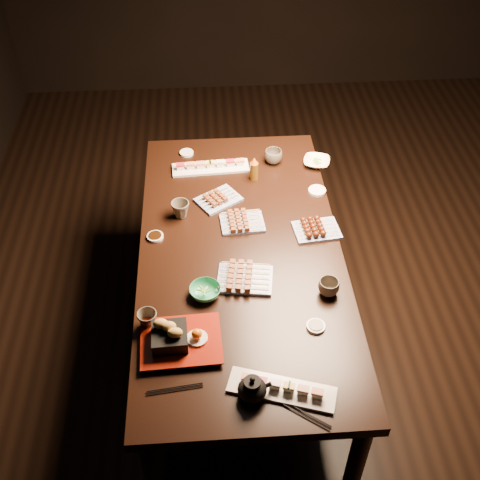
# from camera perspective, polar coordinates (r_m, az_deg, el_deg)

# --- Properties ---
(ground) EXTENTS (5.00, 5.00, 0.00)m
(ground) POSITION_cam_1_polar(r_m,az_deg,el_deg) (3.48, 5.39, -5.67)
(ground) COLOR black
(ground) RESTS_ON ground
(dining_table) EXTENTS (1.24, 1.94, 0.75)m
(dining_table) POSITION_cam_1_polar(r_m,az_deg,el_deg) (2.94, 0.07, -6.29)
(dining_table) COLOR black
(dining_table) RESTS_ON ground
(sushi_platter_near) EXTENTS (0.40, 0.22, 0.05)m
(sushi_platter_near) POSITION_cam_1_polar(r_m,az_deg,el_deg) (2.20, 4.00, -13.75)
(sushi_platter_near) COLOR white
(sushi_platter_near) RESTS_ON dining_table
(sushi_platter_far) EXTENTS (0.40, 0.13, 0.05)m
(sushi_platter_far) POSITION_cam_1_polar(r_m,az_deg,el_deg) (3.13, -2.82, 7.10)
(sushi_platter_far) COLOR white
(sushi_platter_far) RESTS_ON dining_table
(yakitori_plate_center) EXTENTS (0.21, 0.16, 0.05)m
(yakitori_plate_center) POSITION_cam_1_polar(r_m,az_deg,el_deg) (2.79, 0.22, 1.91)
(yakitori_plate_center) COLOR #828EB6
(yakitori_plate_center) RESTS_ON dining_table
(yakitori_plate_right) EXTENTS (0.25, 0.20, 0.06)m
(yakitori_plate_right) POSITION_cam_1_polar(r_m,az_deg,el_deg) (2.52, 0.46, -3.42)
(yakitori_plate_right) COLOR #828EB6
(yakitori_plate_right) RESTS_ON dining_table
(yakitori_plate_left) EXTENTS (0.25, 0.23, 0.05)m
(yakitori_plate_left) POSITION_cam_1_polar(r_m,az_deg,el_deg) (2.92, -2.07, 4.14)
(yakitori_plate_left) COLOR #828EB6
(yakitori_plate_left) RESTS_ON dining_table
(tsukune_plate) EXTENTS (0.22, 0.17, 0.05)m
(tsukune_plate) POSITION_cam_1_polar(r_m,az_deg,el_deg) (2.77, 7.31, 1.22)
(tsukune_plate) COLOR #828EB6
(tsukune_plate) RESTS_ON dining_table
(edamame_bowl_green) EXTENTS (0.15, 0.15, 0.04)m
(edamame_bowl_green) POSITION_cam_1_polar(r_m,az_deg,el_deg) (2.48, -3.32, -4.89)
(edamame_bowl_green) COLOR #309366
(edamame_bowl_green) RESTS_ON dining_table
(edamame_bowl_cream) EXTENTS (0.17, 0.17, 0.03)m
(edamame_bowl_cream) POSITION_cam_1_polar(r_m,az_deg,el_deg) (3.19, 7.27, 7.34)
(edamame_bowl_cream) COLOR #FEF2D0
(edamame_bowl_cream) RESTS_ON dining_table
(tempura_tray) EXTENTS (0.32, 0.26, 0.11)m
(tempura_tray) POSITION_cam_1_polar(r_m,az_deg,el_deg) (2.30, -5.67, -8.96)
(tempura_tray) COLOR black
(tempura_tray) RESTS_ON dining_table
(teacup_near_left) EXTENTS (0.09, 0.09, 0.07)m
(teacup_near_left) POSITION_cam_1_polar(r_m,az_deg,el_deg) (2.39, -8.76, -7.46)
(teacup_near_left) COLOR #50483D
(teacup_near_left) RESTS_ON dining_table
(teacup_mid_right) EXTENTS (0.12, 0.12, 0.07)m
(teacup_mid_right) POSITION_cam_1_polar(r_m,az_deg,el_deg) (2.50, 8.40, -4.46)
(teacup_mid_right) COLOR #50483D
(teacup_mid_right) RESTS_ON dining_table
(teacup_far_left) EXTENTS (0.09, 0.09, 0.08)m
(teacup_far_left) POSITION_cam_1_polar(r_m,az_deg,el_deg) (2.84, -5.67, 2.90)
(teacup_far_left) COLOR #50483D
(teacup_far_left) RESTS_ON dining_table
(teacup_far_right) EXTENTS (0.11, 0.11, 0.07)m
(teacup_far_right) POSITION_cam_1_polar(r_m,az_deg,el_deg) (3.17, 3.19, 7.90)
(teacup_far_right) COLOR #50483D
(teacup_far_right) RESTS_ON dining_table
(teapot) EXTENTS (0.14, 0.14, 0.10)m
(teapot) POSITION_cam_1_polar(r_m,az_deg,el_deg) (2.16, 1.16, -13.78)
(teapot) COLOR black
(teapot) RESTS_ON dining_table
(condiment_bottle) EXTENTS (0.04, 0.04, 0.13)m
(condiment_bottle) POSITION_cam_1_polar(r_m,az_deg,el_deg) (3.03, 1.34, 6.80)
(condiment_bottle) COLOR #643F0D
(condiment_bottle) RESTS_ON dining_table
(sauce_dish_west) EXTENTS (0.10, 0.10, 0.01)m
(sauce_dish_west) POSITION_cam_1_polar(r_m,az_deg,el_deg) (2.76, -8.04, 0.33)
(sauce_dish_west) COLOR white
(sauce_dish_west) RESTS_ON dining_table
(sauce_dish_east) EXTENTS (0.10, 0.10, 0.02)m
(sauce_dish_east) POSITION_cam_1_polar(r_m,az_deg,el_deg) (3.01, 7.32, 4.64)
(sauce_dish_east) COLOR white
(sauce_dish_east) RESTS_ON dining_table
(sauce_dish_se) EXTENTS (0.08, 0.08, 0.01)m
(sauce_dish_se) POSITION_cam_1_polar(r_m,az_deg,el_deg) (2.39, 7.20, -8.12)
(sauce_dish_se) COLOR white
(sauce_dish_se) RESTS_ON dining_table
(sauce_dish_nw) EXTENTS (0.07, 0.07, 0.01)m
(sauce_dish_nw) POSITION_cam_1_polar(r_m,az_deg,el_deg) (3.26, -5.09, 8.22)
(sauce_dish_nw) COLOR white
(sauce_dish_nw) RESTS_ON dining_table
(chopsticks_near) EXTENTS (0.20, 0.04, 0.01)m
(chopsticks_near) POSITION_cam_1_polar(r_m,az_deg,el_deg) (2.23, -6.20, -13.85)
(chopsticks_near) COLOR black
(chopsticks_near) RESTS_ON dining_table
(chopsticks_se) EXTENTS (0.19, 0.15, 0.01)m
(chopsticks_se) POSITION_cam_1_polar(r_m,az_deg,el_deg) (2.17, 5.85, -15.98)
(chopsticks_se) COLOR black
(chopsticks_se) RESTS_ON dining_table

